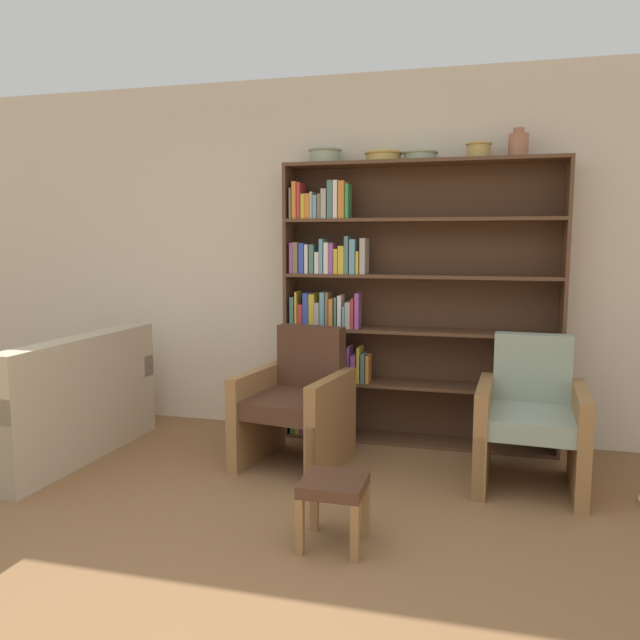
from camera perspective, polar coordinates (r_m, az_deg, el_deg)
name	(u,v)px	position (r m, az deg, el deg)	size (l,w,h in m)	color
ground_plane	(212,639)	(2.71, -9.87, -26.79)	(24.00, 24.00, 0.00)	brown
wall_back	(356,258)	(4.87, 3.33, 5.68)	(12.00, 0.06, 2.75)	beige
bookshelf	(391,305)	(4.67, 6.52, 1.40)	(2.01, 0.30, 2.08)	brown
bowl_brass	(325,155)	(4.77, 0.46, 14.83)	(0.25, 0.25, 0.11)	gray
bowl_terracotta	(383,156)	(4.68, 5.83, 14.70)	(0.28, 0.28, 0.07)	tan
bowl_stoneware	(420,155)	(4.65, 9.16, 14.66)	(0.25, 0.25, 0.07)	gray
bowl_sage	(479,150)	(4.63, 14.30, 14.87)	(0.18, 0.18, 0.11)	tan
vase_tall	(518,145)	(4.64, 17.69, 15.03)	(0.13, 0.13, 0.20)	#A36647
couch	(48,412)	(4.85, -23.59, -7.74)	(0.94, 1.53, 0.86)	tan
armchair_leather	(297,404)	(4.27, -2.13, -7.69)	(0.75, 0.78, 0.91)	olive
armchair_cushioned	(531,420)	(4.12, 18.72, -8.67)	(0.68, 0.72, 0.91)	olive
footstool	(334,492)	(3.20, 1.26, -15.48)	(0.31, 0.31, 0.34)	olive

